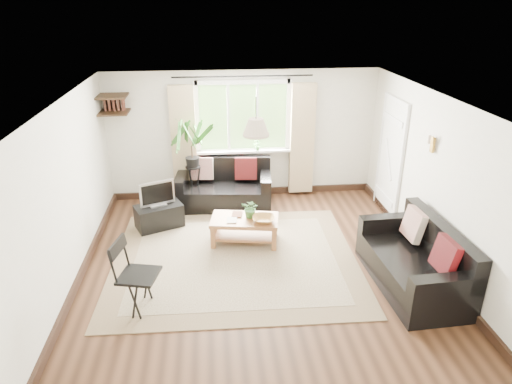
{
  "coord_description": "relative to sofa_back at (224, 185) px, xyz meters",
  "views": [
    {
      "loc": [
        -0.61,
        -5.49,
        3.61
      ],
      "look_at": [
        0.0,
        0.4,
        1.05
      ],
      "focal_mm": 32.0,
      "sensor_mm": 36.0,
      "label": 1
    }
  ],
  "objects": [
    {
      "name": "floor",
      "position": [
        0.4,
        -2.26,
        -0.4
      ],
      "size": [
        5.5,
        5.5,
        0.0
      ],
      "primitive_type": "plane",
      "color": "black",
      "rests_on": "ground"
    },
    {
      "name": "ceiling",
      "position": [
        0.4,
        -2.26,
        2.0
      ],
      "size": [
        5.5,
        5.5,
        0.0
      ],
      "primitive_type": "plane",
      "rotation": [
        3.14,
        0.0,
        0.0
      ],
      "color": "white",
      "rests_on": "floor"
    },
    {
      "name": "wall_back",
      "position": [
        0.4,
        0.49,
        0.8
      ],
      "size": [
        5.0,
        0.02,
        2.4
      ],
      "primitive_type": "cube",
      "color": "silver",
      "rests_on": "floor"
    },
    {
      "name": "wall_front",
      "position": [
        0.4,
        -5.01,
        0.8
      ],
      "size": [
        5.0,
        0.02,
        2.4
      ],
      "primitive_type": "cube",
      "color": "silver",
      "rests_on": "floor"
    },
    {
      "name": "wall_left",
      "position": [
        -2.1,
        -2.26,
        0.8
      ],
      "size": [
        0.02,
        5.5,
        2.4
      ],
      "primitive_type": "cube",
      "color": "silver",
      "rests_on": "floor"
    },
    {
      "name": "wall_right",
      "position": [
        2.9,
        -2.26,
        0.8
      ],
      "size": [
        0.02,
        5.5,
        2.4
      ],
      "primitive_type": "cube",
      "color": "silver",
      "rests_on": "floor"
    },
    {
      "name": "rug",
      "position": [
        0.08,
        -1.93,
        -0.39
      ],
      "size": [
        3.66,
        3.16,
        0.02
      ],
      "primitive_type": "cube",
      "rotation": [
        0.0,
        0.0,
        -0.03
      ],
      "color": "#B9AE8F",
      "rests_on": "floor"
    },
    {
      "name": "window",
      "position": [
        0.4,
        0.45,
        1.15
      ],
      "size": [
        2.5,
        0.16,
        2.16
      ],
      "primitive_type": null,
      "color": "white",
      "rests_on": "wall_back"
    },
    {
      "name": "door",
      "position": [
        2.87,
        -0.56,
        0.6
      ],
      "size": [
        0.06,
        0.96,
        2.06
      ],
      "primitive_type": "cube",
      "color": "silver",
      "rests_on": "wall_right"
    },
    {
      "name": "corner_shelf",
      "position": [
        -1.85,
        0.24,
        1.49
      ],
      "size": [
        0.5,
        0.5,
        0.34
      ],
      "primitive_type": null,
      "color": "black",
      "rests_on": "wall_back"
    },
    {
      "name": "pendant_lamp",
      "position": [
        0.4,
        -1.86,
        1.65
      ],
      "size": [
        0.36,
        0.36,
        0.54
      ],
      "primitive_type": null,
      "color": "beige",
      "rests_on": "ceiling"
    },
    {
      "name": "wall_sconce",
      "position": [
        2.83,
        -1.96,
        1.34
      ],
      "size": [
        0.12,
        0.12,
        0.28
      ],
      "primitive_type": null,
      "color": "beige",
      "rests_on": "wall_right"
    },
    {
      "name": "sofa_back",
      "position": [
        0.0,
        0.0,
        0.0
      ],
      "size": [
        1.8,
        1.03,
        0.81
      ],
      "primitive_type": null,
      "rotation": [
        0.0,
        0.0,
        -0.1
      ],
      "color": "black",
      "rests_on": "floor"
    },
    {
      "name": "sofa_right",
      "position": [
        2.4,
        -2.81,
        0.01
      ],
      "size": [
        1.82,
        0.98,
        0.84
      ],
      "primitive_type": null,
      "rotation": [
        0.0,
        0.0,
        -1.52
      ],
      "color": "black",
      "rests_on": "floor"
    },
    {
      "name": "coffee_table",
      "position": [
        0.27,
        -1.43,
        -0.19
      ],
      "size": [
        1.12,
        0.73,
        0.42
      ],
      "primitive_type": null,
      "rotation": [
        0.0,
        0.0,
        -0.17
      ],
      "color": "brown",
      "rests_on": "floor"
    },
    {
      "name": "table_plant",
      "position": [
        0.37,
        -1.4,
        0.17
      ],
      "size": [
        0.35,
        0.34,
        0.3
      ],
      "primitive_type": "imported",
      "rotation": [
        0.0,
        0.0,
        -0.5
      ],
      "color": "#2E5C25",
      "rests_on": "coffee_table"
    },
    {
      "name": "bowl",
      "position": [
        0.55,
        -1.58,
        0.06
      ],
      "size": [
        0.38,
        0.38,
        0.09
      ],
      "primitive_type": "imported",
      "rotation": [
        0.0,
        0.0,
        -0.12
      ],
      "color": "olive",
      "rests_on": "coffee_table"
    },
    {
      "name": "book_a",
      "position": [
        -0.01,
        -1.48,
        0.03
      ],
      "size": [
        0.17,
        0.22,
        0.02
      ],
      "primitive_type": "imported",
      "rotation": [
        0.0,
        0.0,
        -0.09
      ],
      "color": "silver",
      "rests_on": "coffee_table"
    },
    {
      "name": "book_b",
      "position": [
        0.08,
        -1.29,
        0.03
      ],
      "size": [
        0.19,
        0.24,
        0.02
      ],
      "primitive_type": "imported",
      "rotation": [
        0.0,
        0.0,
        -0.18
      ],
      "color": "brown",
      "rests_on": "coffee_table"
    },
    {
      "name": "tv_stand",
      "position": [
        -1.12,
        -0.77,
        -0.2
      ],
      "size": [
        0.86,
        0.68,
        0.4
      ],
      "primitive_type": "cube",
      "rotation": [
        0.0,
        0.0,
        0.4
      ],
      "color": "black",
      "rests_on": "floor"
    },
    {
      "name": "tv",
      "position": [
        -1.12,
        -0.77,
        0.22
      ],
      "size": [
        0.61,
        0.4,
        0.44
      ],
      "primitive_type": null,
      "rotation": [
        0.0,
        0.0,
        0.4
      ],
      "color": "#A5A5AA",
      "rests_on": "tv_stand"
    },
    {
      "name": "palm_stand",
      "position": [
        -0.55,
        0.11,
        0.41
      ],
      "size": [
        0.68,
        0.68,
        1.62
      ],
      "primitive_type": null,
      "rotation": [
        0.0,
        0.0,
        0.09
      ],
      "color": "black",
      "rests_on": "floor"
    },
    {
      "name": "folding_chair",
      "position": [
        -1.14,
        -2.97,
        0.07
      ],
      "size": [
        0.59,
        0.59,
        0.95
      ],
      "primitive_type": null,
      "rotation": [
        0.0,
        0.0,
        1.34
      ],
      "color": "black",
      "rests_on": "floor"
    },
    {
      "name": "sill_plant",
      "position": [
        0.65,
        0.37,
        0.66
      ],
      "size": [
        0.14,
        0.1,
        0.27
      ],
      "primitive_type": "imported",
      "color": "#2D6023",
      "rests_on": "window"
    }
  ]
}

